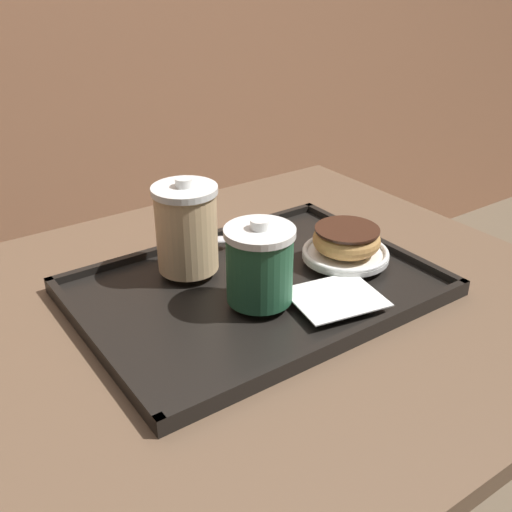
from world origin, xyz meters
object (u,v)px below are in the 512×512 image
coffee_cup_front (260,264)px  coffee_cup_rear (187,228)px  spoon (231,240)px  donut_chocolate_glazed (347,239)px

coffee_cup_front → coffee_cup_rear: size_ratio=0.83×
coffee_cup_front → spoon: coffee_cup_front is taller
coffee_cup_front → donut_chocolate_glazed: (0.19, 0.02, -0.02)m
coffee_cup_rear → spoon: bearing=20.1°
coffee_cup_rear → donut_chocolate_glazed: coffee_cup_rear is taller
coffee_cup_rear → donut_chocolate_glazed: 0.25m
coffee_cup_front → spoon: size_ratio=0.95×
donut_chocolate_glazed → spoon: donut_chocolate_glazed is taller
coffee_cup_rear → spoon: (0.10, 0.04, -0.06)m
coffee_cup_front → donut_chocolate_glazed: bearing=7.4°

